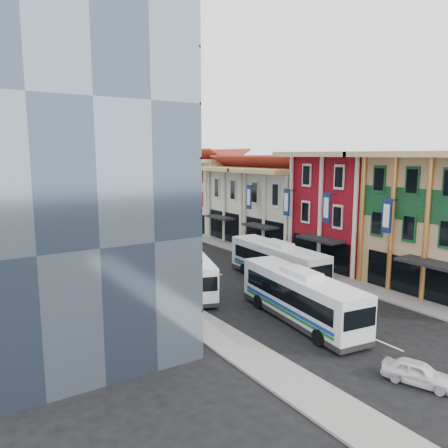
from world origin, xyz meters
TOP-DOWN VIEW (x-y plane):
  - ground at (0.00, 0.00)m, footprint 200.00×200.00m
  - sidewalk_right at (8.50, 22.00)m, footprint 3.00×90.00m
  - sidewalk_left at (-8.50, 22.00)m, footprint 3.00×90.00m
  - shophouse_red at (14.00, 17.00)m, footprint 8.00×10.00m
  - shophouse_cream_near at (14.00, 26.50)m, footprint 8.00×9.00m
  - shophouse_cream_mid at (14.00, 35.50)m, footprint 8.00×9.00m
  - shophouse_cream_far at (14.00, 46.00)m, footprint 8.00×12.00m
  - office_tower at (-17.00, 19.00)m, footprint 12.00×26.00m
  - office_block_far at (-16.00, 42.00)m, footprint 10.00×18.00m
  - bus_left_near at (-2.00, 7.21)m, footprint 4.48×12.62m
  - bus_left_far at (-5.11, 18.30)m, footprint 6.34×11.86m
  - bus_right at (3.20, 16.05)m, footprint 3.69×12.62m
  - sedan_left at (-2.85, -2.89)m, footprint 2.74×3.99m

SIDE VIEW (x-z plane):
  - ground at x=0.00m, z-range 0.00..0.00m
  - sidewalk_right at x=8.50m, z-range 0.00..0.15m
  - sidewalk_left at x=-8.50m, z-range 0.00..0.15m
  - sedan_left at x=-2.85m, z-range 0.00..1.26m
  - bus_left_far at x=-5.11m, z-range 0.00..3.72m
  - bus_left_near at x=-2.00m, z-range 0.00..3.96m
  - bus_right at x=3.20m, z-range 0.00..4.00m
  - shophouse_cream_near at x=14.00m, z-range 0.00..10.00m
  - shophouse_cream_mid at x=14.00m, z-range 0.00..10.00m
  - shophouse_cream_far at x=14.00m, z-range 0.00..11.00m
  - shophouse_red at x=14.00m, z-range 0.00..12.00m
  - office_block_far at x=-16.00m, z-range 0.00..14.00m
  - office_tower at x=-17.00m, z-range 0.00..30.00m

